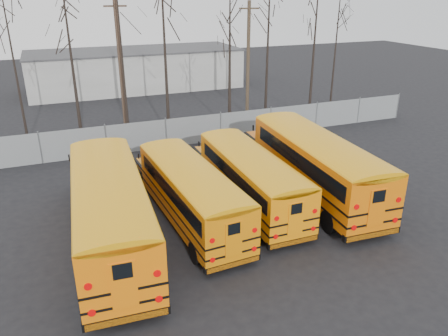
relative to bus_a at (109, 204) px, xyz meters
name	(u,v)px	position (x,y,z in m)	size (l,w,h in m)	color
ground	(235,230)	(5.35, -0.74, -1.97)	(120.00, 120.00, 0.00)	black
fence	(166,133)	(5.35, 11.26, -0.97)	(40.00, 0.04, 2.00)	gray
distant_building	(136,70)	(7.35, 31.26, 0.03)	(22.00, 8.00, 4.00)	#BBBAB5
bus_a	(109,204)	(0.00, 0.00, 0.00)	(3.50, 12.14, 3.36)	black
bus_b	(190,189)	(3.71, 0.79, -0.29)	(2.94, 10.34, 2.86)	black
bus_c	(249,174)	(6.97, 1.32, -0.29)	(2.46, 10.27, 2.86)	black
bus_d	(314,160)	(10.59, 1.21, -0.01)	(3.45, 12.05, 3.33)	black
utility_pole_left	(120,61)	(3.76, 18.28, 2.96)	(1.71, 0.30, 9.59)	#473528
utility_pole_right	(248,58)	(14.16, 17.16, 2.81)	(1.65, 0.42, 9.30)	#453627
tree_2	(15,67)	(-3.54, 15.84, 3.38)	(0.26, 0.26, 10.69)	black
tree_3	(72,65)	(0.07, 15.33, 3.35)	(0.26, 0.26, 10.64)	black
tree_4	(121,48)	(3.60, 16.09, 4.25)	(0.26, 0.26, 12.43)	black
tree_5	(165,51)	(6.25, 13.97, 4.12)	(0.26, 0.26, 12.17)	black
tree_6	(230,67)	(11.00, 13.59, 2.81)	(0.26, 0.26, 9.55)	black
tree_7	(268,44)	(15.40, 16.08, 4.02)	(0.26, 0.26, 11.97)	black
tree_8	(314,53)	(18.48, 14.02, 3.40)	(0.26, 0.26, 10.73)	black
tree_9	(336,47)	(22.66, 16.95, 3.38)	(0.26, 0.26, 10.70)	black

